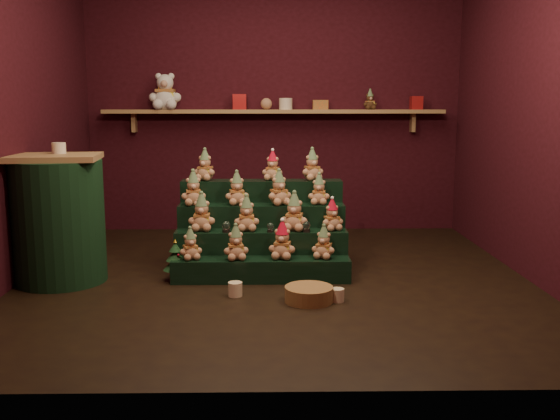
{
  "coord_description": "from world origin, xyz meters",
  "views": [
    {
      "loc": [
        -0.05,
        -4.83,
        1.38
      ],
      "look_at": [
        0.04,
        0.25,
        0.51
      ],
      "focal_mm": 40.0,
      "sensor_mm": 36.0,
      "label": 1
    }
  ],
  "objects_px": {
    "snow_globe_c": "(306,227)",
    "wicker_basket": "(309,294)",
    "snow_globe_a": "(226,227)",
    "mug_right": "(338,295)",
    "mini_christmas_tree": "(176,260)",
    "snow_globe_b": "(271,227)",
    "brown_bear": "(370,100)",
    "side_table": "(59,220)",
    "white_bear": "(165,87)",
    "mug_left": "(235,289)",
    "riser_tier_front": "(261,270)"
  },
  "relations": [
    {
      "from": "side_table",
      "to": "white_bear",
      "type": "relative_size",
      "value": 2.11
    },
    {
      "from": "side_table",
      "to": "mug_right",
      "type": "bearing_deg",
      "value": -21.17
    },
    {
      "from": "riser_tier_front",
      "to": "mug_right",
      "type": "height_order",
      "value": "riser_tier_front"
    },
    {
      "from": "snow_globe_c",
      "to": "snow_globe_b",
      "type": "bearing_deg",
      "value": -180.0
    },
    {
      "from": "snow_globe_b",
      "to": "side_table",
      "type": "height_order",
      "value": "side_table"
    },
    {
      "from": "snow_globe_b",
      "to": "mini_christmas_tree",
      "type": "relative_size",
      "value": 0.23
    },
    {
      "from": "riser_tier_front",
      "to": "mug_right",
      "type": "relative_size",
      "value": 14.94
    },
    {
      "from": "snow_globe_b",
      "to": "mini_christmas_tree",
      "type": "distance_m",
      "value": 0.8
    },
    {
      "from": "mini_christmas_tree",
      "to": "brown_bear",
      "type": "distance_m",
      "value": 2.91
    },
    {
      "from": "side_table",
      "to": "wicker_basket",
      "type": "bearing_deg",
      "value": -22.57
    },
    {
      "from": "wicker_basket",
      "to": "brown_bear",
      "type": "distance_m",
      "value": 2.91
    },
    {
      "from": "snow_globe_a",
      "to": "snow_globe_b",
      "type": "distance_m",
      "value": 0.36
    },
    {
      "from": "snow_globe_b",
      "to": "brown_bear",
      "type": "relative_size",
      "value": 0.37
    },
    {
      "from": "riser_tier_front",
      "to": "mug_right",
      "type": "xyz_separation_m",
      "value": [
        0.55,
        -0.53,
        -0.04
      ]
    },
    {
      "from": "snow_globe_c",
      "to": "brown_bear",
      "type": "relative_size",
      "value": 0.43
    },
    {
      "from": "mug_right",
      "to": "white_bear",
      "type": "bearing_deg",
      "value": 122.73
    },
    {
      "from": "riser_tier_front",
      "to": "wicker_basket",
      "type": "distance_m",
      "value": 0.63
    },
    {
      "from": "riser_tier_front",
      "to": "brown_bear",
      "type": "height_order",
      "value": "brown_bear"
    },
    {
      "from": "wicker_basket",
      "to": "white_bear",
      "type": "distance_m",
      "value": 3.17
    },
    {
      "from": "riser_tier_front",
      "to": "wicker_basket",
      "type": "bearing_deg",
      "value": -56.82
    },
    {
      "from": "snow_globe_a",
      "to": "snow_globe_c",
      "type": "xyz_separation_m",
      "value": [
        0.65,
        0.0,
        -0.0
      ]
    },
    {
      "from": "snow_globe_a",
      "to": "brown_bear",
      "type": "relative_size",
      "value": 0.44
    },
    {
      "from": "snow_globe_c",
      "to": "mini_christmas_tree",
      "type": "height_order",
      "value": "snow_globe_c"
    },
    {
      "from": "mini_christmas_tree",
      "to": "mug_left",
      "type": "bearing_deg",
      "value": -39.94
    },
    {
      "from": "snow_globe_b",
      "to": "snow_globe_c",
      "type": "xyz_separation_m",
      "value": [
        0.29,
        0.0,
        0.01
      ]
    },
    {
      "from": "mini_christmas_tree",
      "to": "wicker_basket",
      "type": "bearing_deg",
      "value": -28.1
    },
    {
      "from": "snow_globe_a",
      "to": "snow_globe_b",
      "type": "relative_size",
      "value": 1.17
    },
    {
      "from": "mug_right",
      "to": "brown_bear",
      "type": "relative_size",
      "value": 0.46
    },
    {
      "from": "snow_globe_a",
      "to": "white_bear",
      "type": "height_order",
      "value": "white_bear"
    },
    {
      "from": "snow_globe_c",
      "to": "side_table",
      "type": "distance_m",
      "value": 1.94
    },
    {
      "from": "snow_globe_c",
      "to": "side_table",
      "type": "xyz_separation_m",
      "value": [
        -1.93,
        -0.13,
        0.09
      ]
    },
    {
      "from": "snow_globe_a",
      "to": "snow_globe_b",
      "type": "height_order",
      "value": "snow_globe_a"
    },
    {
      "from": "snow_globe_c",
      "to": "wicker_basket",
      "type": "xyz_separation_m",
      "value": [
        -0.02,
        -0.69,
        -0.35
      ]
    },
    {
      "from": "side_table",
      "to": "white_bear",
      "type": "distance_m",
      "value": 2.23
    },
    {
      "from": "mug_left",
      "to": "white_bear",
      "type": "distance_m",
      "value": 2.88
    },
    {
      "from": "snow_globe_a",
      "to": "mug_right",
      "type": "height_order",
      "value": "snow_globe_a"
    },
    {
      "from": "snow_globe_a",
      "to": "snow_globe_b",
      "type": "bearing_deg",
      "value": 0.0
    },
    {
      "from": "riser_tier_front",
      "to": "side_table",
      "type": "bearing_deg",
      "value": 179.09
    },
    {
      "from": "mug_left",
      "to": "snow_globe_a",
      "type": "bearing_deg",
      "value": 99.98
    },
    {
      "from": "snow_globe_a",
      "to": "riser_tier_front",
      "type": "bearing_deg",
      "value": -29.66
    },
    {
      "from": "mug_right",
      "to": "brown_bear",
      "type": "xyz_separation_m",
      "value": [
        0.59,
        2.44,
        1.38
      ]
    },
    {
      "from": "mug_left",
      "to": "mug_right",
      "type": "height_order",
      "value": "mug_left"
    },
    {
      "from": "snow_globe_c",
      "to": "riser_tier_front",
      "type": "bearing_deg",
      "value": -156.3
    },
    {
      "from": "wicker_basket",
      "to": "snow_globe_a",
      "type": "bearing_deg",
      "value": 132.33
    },
    {
      "from": "snow_globe_a",
      "to": "side_table",
      "type": "relative_size",
      "value": 0.09
    },
    {
      "from": "snow_globe_a",
      "to": "mini_christmas_tree",
      "type": "distance_m",
      "value": 0.48
    },
    {
      "from": "snow_globe_b",
      "to": "mini_christmas_tree",
      "type": "bearing_deg",
      "value": -169.16
    },
    {
      "from": "mug_left",
      "to": "wicker_basket",
      "type": "relative_size",
      "value": 0.3
    },
    {
      "from": "snow_globe_b",
      "to": "mug_right",
      "type": "height_order",
      "value": "snow_globe_b"
    },
    {
      "from": "mug_right",
      "to": "mini_christmas_tree",
      "type": "bearing_deg",
      "value": 155.89
    }
  ]
}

